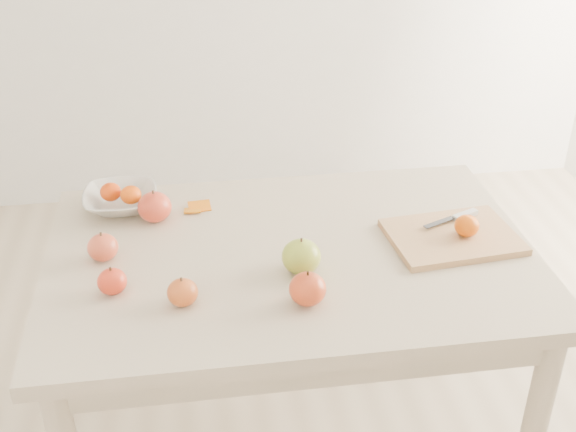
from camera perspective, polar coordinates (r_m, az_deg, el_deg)
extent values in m
cube|color=#C1AB91|center=(1.79, 0.23, -3.28)|extent=(1.20, 0.80, 0.04)
cylinder|color=#BCAA8E|center=(2.30, -14.66, -7.46)|extent=(0.06, 0.06, 0.71)
cylinder|color=#BCAA8E|center=(2.40, 11.89, -5.25)|extent=(0.06, 0.06, 0.71)
cube|color=tan|center=(1.87, 12.85, -1.62)|extent=(0.34, 0.26, 0.02)
ellipsoid|color=#CD5B07|center=(1.85, 13.95, -0.74)|extent=(0.06, 0.06, 0.05)
imported|color=silver|center=(2.01, -13.08, 1.25)|extent=(0.20, 0.20, 0.05)
ellipsoid|color=#C73407|center=(2.01, -13.85, 1.87)|extent=(0.06, 0.06, 0.05)
ellipsoid|color=#E85A08|center=(1.98, -12.32, 1.65)|extent=(0.06, 0.06, 0.05)
cube|color=orange|center=(1.98, -7.00, 0.66)|extent=(0.06, 0.05, 0.01)
cube|color=#C66E0E|center=(1.96, -7.55, 0.38)|extent=(0.05, 0.04, 0.01)
cube|color=silver|center=(1.94, 13.83, 0.08)|extent=(0.08, 0.05, 0.01)
cube|color=#383A40|center=(1.89, 11.85, -0.49)|extent=(0.09, 0.05, 0.00)
ellipsoid|color=olive|center=(1.68, 1.06, -3.22)|extent=(0.09, 0.09, 0.08)
ellipsoid|color=#A71927|center=(1.79, -14.43, -2.41)|extent=(0.07, 0.07, 0.07)
ellipsoid|color=maroon|center=(1.59, 1.56, -5.78)|extent=(0.08, 0.08, 0.07)
ellipsoid|color=maroon|center=(1.92, -10.50, 0.71)|extent=(0.09, 0.09, 0.08)
ellipsoid|color=maroon|center=(1.60, -8.33, -5.99)|extent=(0.07, 0.07, 0.06)
ellipsoid|color=#A5060D|center=(1.67, -13.73, -5.05)|extent=(0.07, 0.07, 0.06)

